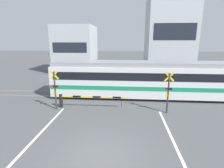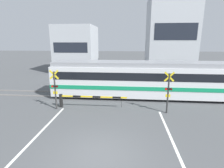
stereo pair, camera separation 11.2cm
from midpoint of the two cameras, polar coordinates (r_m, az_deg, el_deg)
The scene contains 13 objects.
ground_plane at distance 8.23m, azimuth -4.49°, elevation -22.20°, with size 160.00×160.00×0.00m, color #4C4F51.
rail_track_near at distance 15.14m, azimuth 0.18°, elevation -4.62°, with size 50.00×0.10×0.08m.
rail_track_far at distance 16.50m, azimuth 0.57°, elevation -3.04°, with size 50.00×0.10×0.08m.
road_stripe_left at distance 9.78m, azimuth -25.51°, elevation -17.27°, with size 0.14×9.13×0.01m.
road_stripe_right at distance 8.92m, azimuth 20.38°, elevation -19.92°, with size 0.14×9.13×0.01m.
commuter_train at distance 15.54m, azimuth 13.44°, elevation 1.74°, with size 17.66×2.81×3.13m.
crossing_barrier_near at distance 13.12m, azimuth -10.37°, elevation -4.68°, with size 5.01×0.20×1.00m.
crossing_barrier_far at distance 18.10m, azimuth 8.02°, elevation 0.57°, with size 5.01×0.20×1.00m.
crossing_signal_left at distance 13.04m, azimuth -18.34°, elevation -1.29°, with size 0.68×0.15×2.89m.
crossing_signal_right at distance 12.33m, azimuth 17.66°, elevation -2.09°, with size 0.68×0.15×2.89m.
pedestrian at distance 19.70m, azimuth 5.03°, elevation 2.25°, with size 0.38×0.22×1.57m.
building_left_of_street at distance 29.14m, azimuth -11.78°, elevation 11.09°, with size 5.90×6.42×7.15m.
building_right_of_street at distance 28.64m, azimuth 17.98°, elevation 14.53°, with size 6.65×6.42×10.99m.
Camera 1 is at (1.09, -6.56, 4.84)m, focal length 28.00 mm.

